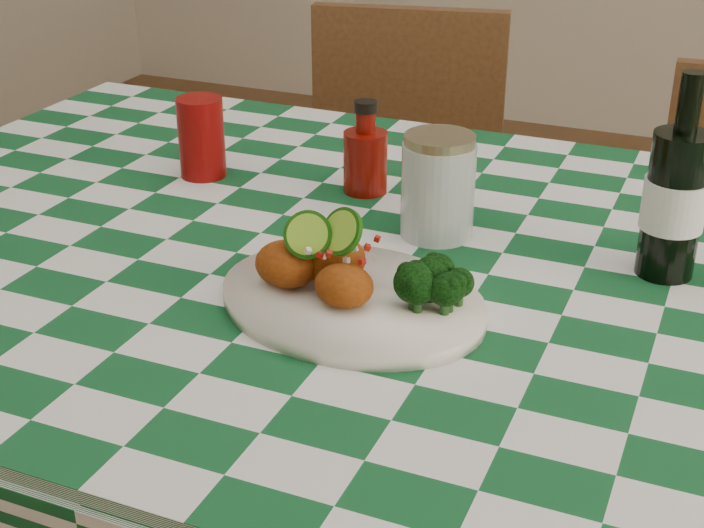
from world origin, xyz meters
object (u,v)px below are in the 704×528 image
at_px(red_tumbler, 201,137).
at_px(ketchup_bottle, 365,147).
at_px(fried_chicken_pile, 331,254).
at_px(mason_jar, 438,186).
at_px(beer_bottle, 678,177).
at_px(wooden_chair_left, 391,243).
at_px(plate, 352,301).
at_px(dining_table, 401,510).

relative_size(red_tumbler, ketchup_bottle, 0.89).
bearing_deg(fried_chicken_pile, mason_jar, 78.05).
bearing_deg(beer_bottle, wooden_chair_left, 132.95).
distance_m(fried_chicken_pile, wooden_chair_left, 0.97).
height_order(fried_chicken_pile, wooden_chair_left, wooden_chair_left).
bearing_deg(wooden_chair_left, beer_bottle, -58.63).
xyz_separation_m(plate, fried_chicken_pile, (-0.03, 0.00, 0.05)).
distance_m(red_tumbler, beer_bottle, 0.68).
height_order(mason_jar, wooden_chair_left, mason_jar).
bearing_deg(beer_bottle, mason_jar, -179.99).
bearing_deg(wooden_chair_left, mason_jar, -76.31).
bearing_deg(dining_table, beer_bottle, 16.27).
bearing_deg(beer_bottle, plate, -143.80).
distance_m(dining_table, wooden_chair_left, 0.77).
distance_m(beer_bottle, wooden_chair_left, 0.97).
bearing_deg(plate, beer_bottle, 36.20).
bearing_deg(fried_chicken_pile, ketchup_bottle, 105.95).
bearing_deg(dining_table, ketchup_bottle, 125.52).
distance_m(plate, red_tumbler, 0.47).
bearing_deg(red_tumbler, dining_table, -21.79).
xyz_separation_m(mason_jar, wooden_chair_left, (-0.30, 0.63, -0.40)).
bearing_deg(ketchup_bottle, beer_bottle, -13.43).
relative_size(fried_chicken_pile, beer_bottle, 0.56).
height_order(plate, fried_chicken_pile, fried_chicken_pile).
distance_m(ketchup_bottle, mason_jar, 0.18).
bearing_deg(dining_table, mason_jar, 84.98).
bearing_deg(mason_jar, wooden_chair_left, 115.27).
distance_m(red_tumbler, mason_jar, 0.39).
height_order(fried_chicken_pile, ketchup_bottle, ketchup_bottle).
bearing_deg(beer_bottle, ketchup_bottle, 166.57).
relative_size(ketchup_bottle, mason_jar, 0.99).
bearing_deg(wooden_chair_left, ketchup_bottle, -85.25).
relative_size(plate, ketchup_bottle, 2.35).
distance_m(plate, wooden_chair_left, 0.96).
xyz_separation_m(dining_table, beer_bottle, (0.29, 0.09, 0.52)).
distance_m(fried_chicken_pile, red_tumbler, 0.45).
xyz_separation_m(dining_table, plate, (-0.02, -0.14, 0.40)).
height_order(dining_table, mason_jar, mason_jar).
bearing_deg(wooden_chair_left, dining_table, -79.56).
bearing_deg(ketchup_bottle, dining_table, -54.48).
relative_size(fried_chicken_pile, red_tumbler, 1.16).
distance_m(plate, fried_chicken_pile, 0.06).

